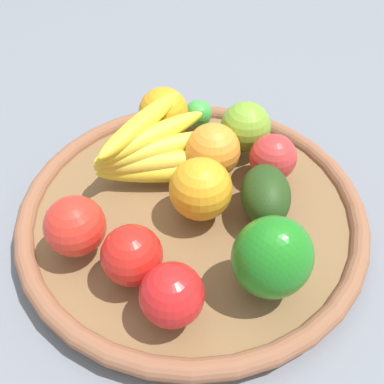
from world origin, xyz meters
TOP-DOWN VIEW (x-y plane):
  - ground_plane at (0.00, 0.00)m, footprint 2.40×2.40m
  - basket at (0.00, 0.00)m, footprint 0.46×0.46m
  - apple_3 at (-0.01, 0.13)m, footprint 0.08×0.08m
  - avocado at (-0.08, -0.04)m, footprint 0.10×0.11m
  - orange_2 at (-0.02, 0.01)m, footprint 0.10×0.10m
  - apple_4 at (-0.06, -0.11)m, footprint 0.09×0.09m
  - bell_pepper at (-0.14, 0.06)m, footprint 0.12×0.12m
  - banana_bunch at (0.08, -0.02)m, footprint 0.16×0.18m
  - apple_1 at (0.07, 0.13)m, footprint 0.09×0.09m
  - apple_2 at (-0.07, 0.14)m, footprint 0.09×0.09m
  - lime_0 at (0.09, -0.15)m, footprint 0.05×0.05m
  - orange_1 at (0.12, -0.10)m, footprint 0.08×0.08m
  - orange_0 at (0.01, -0.07)m, footprint 0.10×0.10m
  - apple_0 at (0.00, -0.14)m, footprint 0.09×0.09m

SIDE VIEW (x-z plane):
  - ground_plane at x=0.00m, z-range 0.00..0.00m
  - basket at x=0.00m, z-range 0.00..0.04m
  - lime_0 at x=0.09m, z-range 0.04..0.08m
  - avocado at x=-0.08m, z-range 0.04..0.10m
  - apple_4 at x=-0.06m, z-range 0.04..0.10m
  - apple_2 at x=-0.07m, z-range 0.04..0.11m
  - apple_3 at x=-0.01m, z-range 0.04..0.11m
  - apple_1 at x=0.07m, z-range 0.04..0.11m
  - apple_0 at x=0.00m, z-range 0.04..0.11m
  - orange_1 at x=0.12m, z-range 0.04..0.11m
  - orange_0 at x=0.01m, z-range 0.04..0.11m
  - banana_bunch at x=0.08m, z-range 0.04..0.12m
  - orange_2 at x=-0.02m, z-range 0.04..0.12m
  - bell_pepper at x=-0.14m, z-range 0.04..0.14m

